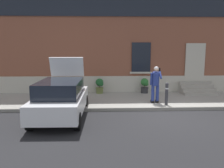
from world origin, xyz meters
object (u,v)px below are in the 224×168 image
Objects in this scene: planter_charcoal at (145,85)px; hatchback_car_white at (61,98)px; planter_cream at (54,86)px; bollard_near_person at (167,93)px; planter_olive at (100,85)px; person_on_phone at (156,82)px.

hatchback_car_white is at bearing -134.58° from planter_charcoal.
planter_cream is at bearing -178.85° from planter_charcoal.
hatchback_car_white reaches higher than planter_cream.
planter_olive is at bearing 137.10° from bollard_near_person.
bollard_near_person is 4.20m from planter_olive.
planter_olive is 1.00× the size of planter_charcoal.
planter_cream is at bearing -177.37° from planter_olive.
hatchback_car_white is 4.38m from planter_olive.
bollard_near_person is 1.22× the size of planter_olive.
planter_cream and planter_charcoal have the same top height.
bollard_near_person is 0.73m from person_on_phone.
person_on_phone is 3.66m from planter_olive.
planter_olive is at bearing 179.66° from planter_charcoal.
bollard_near_person is at bearing -55.15° from person_on_phone.
planter_cream is at bearing 154.22° from bollard_near_person.
planter_olive is at bearing 2.63° from planter_cream.
planter_olive is (2.60, 0.12, 0.00)m from planter_cream.
hatchback_car_white reaches higher than planter_olive.
bollard_near_person is 0.60× the size of person_on_phone.
planter_charcoal is at bearing 99.59° from bollard_near_person.
planter_charcoal is (2.60, -0.02, 0.00)m from planter_olive.
hatchback_car_white is 4.76× the size of planter_olive.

